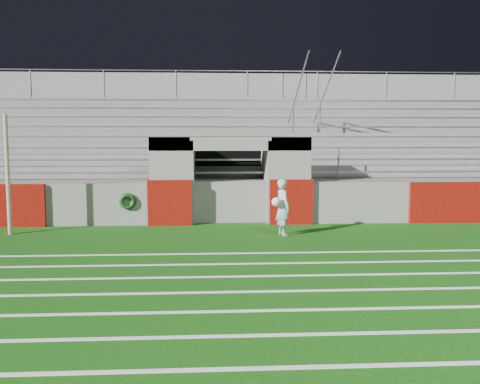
{
  "coord_description": "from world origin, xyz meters",
  "views": [
    {
      "loc": [
        -0.65,
        -12.74,
        2.59
      ],
      "look_at": [
        0.2,
        1.8,
        1.1
      ],
      "focal_mm": 40.0,
      "sensor_mm": 36.0,
      "label": 1
    }
  ],
  "objects": [
    {
      "name": "ground",
      "position": [
        0.0,
        0.0,
        0.0
      ],
      "size": [
        90.0,
        90.0,
        0.0
      ],
      "primitive_type": "plane",
      "color": "#11450B",
      "rests_on": "ground"
    },
    {
      "name": "stadium_structure",
      "position": [
        0.0,
        7.97,
        1.49
      ],
      "size": [
        26.0,
        8.48,
        5.42
      ],
      "color": "slate",
      "rests_on": "ground"
    },
    {
      "name": "goalkeeper_with_ball",
      "position": [
        1.3,
        1.21,
        0.76
      ],
      "size": [
        0.58,
        0.63,
        1.5
      ],
      "color": "#B3B7BD",
      "rests_on": "ground"
    },
    {
      "name": "field_post",
      "position": [
        -5.99,
        1.75,
        1.6
      ],
      "size": [
        0.11,
        0.11,
        3.19
      ],
      "primitive_type": "cylinder",
      "color": "tan",
      "rests_on": "ground"
    },
    {
      "name": "hose_coil",
      "position": [
        -3.02,
        2.93,
        0.73
      ],
      "size": [
        0.5,
        0.14,
        0.5
      ],
      "color": "#0C3F13",
      "rests_on": "ground"
    },
    {
      "name": "field_markings",
      "position": [
        0.0,
        -5.0,
        0.01
      ],
      "size": [
        28.0,
        8.09,
        0.01
      ],
      "color": "white",
      "rests_on": "ground"
    }
  ]
}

